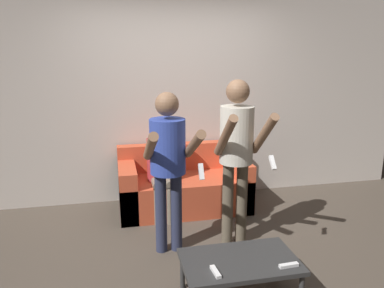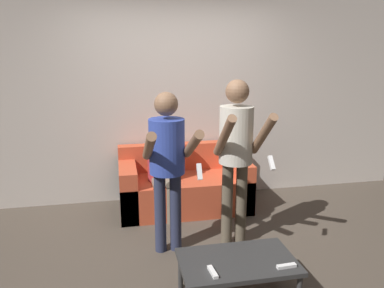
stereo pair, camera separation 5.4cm
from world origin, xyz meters
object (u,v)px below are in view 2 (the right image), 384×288
person_standing_left (167,156)px  person_standing_right (236,146)px  person_seated (161,163)px  remote_near (286,266)px  coffee_table (237,264)px  remote_far (213,272)px  couch (184,187)px

person_standing_left → person_standing_right: bearing=0.6°
person_seated → remote_near: person_seated is taller
coffee_table → remote_far: bearing=-149.2°
couch → remote_near: bearing=-78.5°
person_standing_right → remote_near: bearing=-85.5°
couch → coffee_table: (0.09, -1.84, 0.04)m
couch → remote_near: couch is taller
person_standing_left → couch: bearing=71.9°
person_standing_left → remote_far: size_ratio=10.16×
couch → remote_far: couch is taller
person_standing_left → remote_far: (0.19, -0.97, -0.61)m
person_standing_right → couch: bearing=108.3°
person_seated → person_standing_left: bearing=-92.8°
couch → person_seated: 0.48m
person_standing_right → coffee_table: person_standing_right is taller
remote_far → person_standing_right: bearing=64.2°
person_standing_left → remote_near: (0.74, -1.01, -0.61)m
coffee_table → person_standing_left: bearing=116.7°
person_standing_left → remote_far: bearing=-79.1°
person_seated → remote_far: size_ratio=7.55×
person_seated → remote_near: 2.02m
person_standing_left → person_seated: bearing=87.2°
remote_near → remote_far: same height
person_seated → remote_near: size_ratio=7.60×
person_standing_right → remote_far: size_ratio=10.82×
couch → remote_far: size_ratio=10.23×
remote_near → remote_far: (-0.55, 0.03, 0.00)m
remote_near → person_standing_right: bearing=94.5°
coffee_table → remote_near: 0.37m
person_standing_right → person_standing_left: bearing=-179.4°
couch → coffee_table: 1.85m
person_standing_left → remote_far: 1.16m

